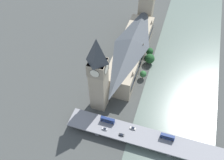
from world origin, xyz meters
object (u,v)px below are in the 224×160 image
object	(u,v)px
double_decker_bus_mid	(108,120)
car_northbound_lead	(121,135)
car_northbound_tail	(133,128)
double_decker_bus_lead	(167,137)
parliament_hall	(131,50)
victoria_tower	(146,7)
car_southbound_lead	(105,129)
road_bridge	(171,145)
clock_tower	(98,74)

from	to	relation	value
double_decker_bus_mid	car_northbound_lead	bearing A→B (deg)	149.58
car_northbound_tail	double_decker_bus_lead	bearing A→B (deg)	179.26
parliament_hall	victoria_tower	distance (m)	63.84
double_decker_bus_mid	car_southbound_lead	world-z (taller)	double_decker_bus_mid
double_decker_bus_lead	road_bridge	bearing A→B (deg)	137.86
road_bridge	car_northbound_tail	bearing A→B (deg)	-7.52
double_decker_bus_lead	car_northbound_lead	size ratio (longest dim) A/B	2.59
clock_tower	victoria_tower	bearing A→B (deg)	-95.05
car_northbound_lead	double_decker_bus_mid	bearing A→B (deg)	-30.42
car_northbound_tail	car_southbound_lead	world-z (taller)	car_northbound_tail
car_southbound_lead	clock_tower	bearing A→B (deg)	-62.72
car_northbound_lead	car_northbound_tail	bearing A→B (deg)	-129.57
double_decker_bus_mid	victoria_tower	bearing A→B (deg)	-89.03
road_bridge	double_decker_bus_lead	xyz separation A→B (m)	(4.12, -3.73, 3.66)
clock_tower	car_northbound_tail	xyz separation A→B (m)	(-33.98, 18.64, -30.91)
victoria_tower	road_bridge	xyz separation A→B (m)	(-53.87, 147.11, -19.59)
car_northbound_tail	clock_tower	bearing A→B (deg)	-28.75
clock_tower	car_northbound_lead	world-z (taller)	clock_tower
clock_tower	car_northbound_lead	bearing A→B (deg)	135.42
road_bridge	car_northbound_lead	bearing A→B (deg)	6.22
victoria_tower	double_decker_bus_mid	xyz separation A→B (m)	(-2.42, 143.10, -15.83)
clock_tower	car_southbound_lead	xyz separation A→B (m)	(-13.37, 25.93, -30.98)
parliament_hall	car_northbound_lead	bearing A→B (deg)	100.39
double_decker_bus_mid	car_northbound_tail	xyz separation A→B (m)	(-20.57, -0.07, -1.91)
clock_tower	victoria_tower	size ratio (longest dim) A/B	1.35
clock_tower	car_northbound_tail	world-z (taller)	clock_tower
victoria_tower	car_northbound_lead	distance (m)	153.12
parliament_hall	car_northbound_lead	xyz separation A→B (m)	(-16.18, 88.27, -7.14)
double_decker_bus_lead	car_southbound_lead	bearing A→B (deg)	8.33
double_decker_bus_mid	car_northbound_lead	size ratio (longest dim) A/B	2.78
clock_tower	road_bridge	bearing A→B (deg)	160.69
parliament_hall	victoria_tower	size ratio (longest dim) A/B	1.93
victoria_tower	double_decker_bus_lead	bearing A→B (deg)	109.13
parliament_hall	road_bridge	size ratio (longest dim) A/B	0.63
car_southbound_lead	car_northbound_tail	bearing A→B (deg)	-160.53
victoria_tower	clock_tower	bearing A→B (deg)	84.95
victoria_tower	car_southbound_lead	distance (m)	151.39
victoria_tower	double_decker_bus_mid	bearing A→B (deg)	90.97
victoria_tower	double_decker_bus_lead	world-z (taller)	victoria_tower
parliament_hall	double_decker_bus_mid	size ratio (longest dim) A/B	8.94
road_bridge	double_decker_bus_mid	world-z (taller)	double_decker_bus_mid
car_northbound_lead	double_decker_bus_lead	bearing A→B (deg)	-166.85
car_southbound_lead	road_bridge	bearing A→B (deg)	-176.44
victoria_tower	road_bridge	bearing A→B (deg)	110.11
double_decker_bus_mid	car_northbound_lead	world-z (taller)	double_decker_bus_mid
victoria_tower	road_bridge	distance (m)	157.89
car_northbound_tail	car_southbound_lead	distance (m)	21.86
clock_tower	double_decker_bus_mid	world-z (taller)	clock_tower
double_decker_bus_mid	car_northbound_tail	size ratio (longest dim) A/B	2.49
double_decker_bus_mid	car_northbound_tail	distance (m)	20.66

